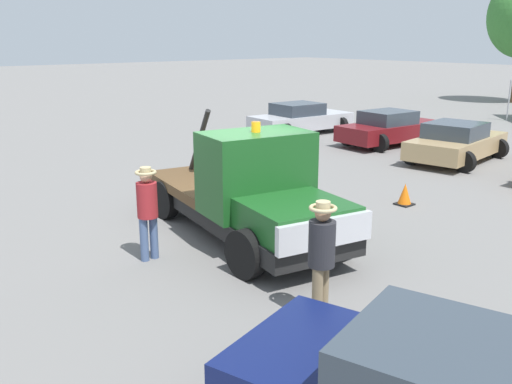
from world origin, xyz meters
name	(u,v)px	position (x,y,z in m)	size (l,w,h in m)	color
ground_plane	(241,235)	(0.00, 0.00, 0.00)	(160.00, 160.00, 0.00)	slate
tow_truck	(249,195)	(0.37, -0.07, 0.97)	(6.22, 3.00, 2.51)	black
person_near_truck	(322,251)	(3.71, -1.42, 1.08)	(0.41, 0.41, 1.83)	#847051
person_at_hood	(147,206)	(-0.01, -2.19, 1.05)	(0.40, 0.40, 1.79)	#475B84
parked_car_silver	(300,119)	(-8.81, 10.17, 0.65)	(2.60, 4.71, 1.34)	#B7B7BC
parked_car_maroon	(390,128)	(-4.64, 11.01, 0.65)	(2.53, 4.57, 1.34)	maroon
parked_car_tan	(456,143)	(-1.26, 10.19, 0.65)	(2.91, 4.56, 1.34)	tan
traffic_cone	(405,195)	(0.84, 4.55, 0.25)	(0.40, 0.40, 0.55)	black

